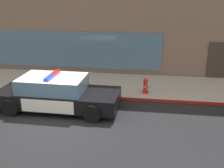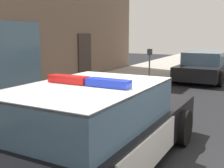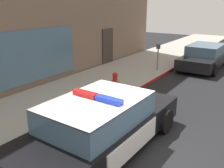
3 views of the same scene
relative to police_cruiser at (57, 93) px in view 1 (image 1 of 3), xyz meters
The scene contains 5 objects.
ground 1.31m from the police_cruiser, 72.14° to the right, with size 48.00×48.00×0.00m, color black.
sidewalk 3.15m from the police_cruiser, 83.59° to the left, with size 48.00×3.59×0.15m, color #A39E93.
curb_red_paint 1.44m from the police_cruiser, 74.67° to the left, with size 28.80×0.04×0.14m, color maroon.
police_cruiser is the anchor object (origin of this frame).
fire_hydrant 4.06m from the police_cruiser, 28.29° to the left, with size 0.34×0.39×0.73m.
Camera 1 is at (3.35, -8.61, 4.59)m, focal length 42.45 mm.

